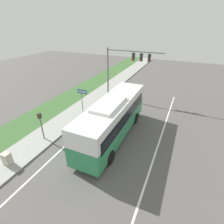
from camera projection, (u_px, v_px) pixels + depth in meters
The scene contains 10 objects.
ground_plane at pixel (102, 160), 13.32m from camera, with size 80.00×80.00×0.00m, color #565451.
sidewalk at pixel (40, 139), 15.51m from camera, with size 2.80×80.00×0.12m.
grass_verge at pixel (14, 131), 16.67m from camera, with size 3.60×80.00×0.10m.
lane_divider_near at pixel (63, 148), 14.61m from camera, with size 0.14×30.00×0.01m.
lane_divider_far at pixel (148, 175), 12.02m from camera, with size 0.14×30.00×0.01m.
bus at pixel (113, 117), 15.08m from camera, with size 2.66×10.17×3.72m.
signal_gantry at pixel (126, 63), 21.63m from camera, with size 7.12×0.41×6.40m.
pedestrian_signal at pixel (41, 122), 14.74m from camera, with size 0.28×0.34×2.65m.
street_sign at pixel (82, 97), 18.90m from camera, with size 1.16×0.08×2.95m.
utility_cabinet at pixel (7, 159), 12.61m from camera, with size 0.61×0.48×0.96m.
Camera 1 is at (4.80, -8.84, 9.50)m, focal length 28.00 mm.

